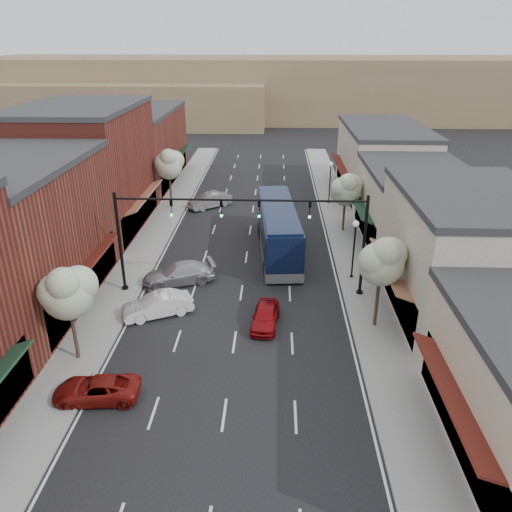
# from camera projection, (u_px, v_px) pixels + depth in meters

# --- Properties ---
(ground) EXTENTS (160.00, 160.00, 0.00)m
(ground) POSITION_uv_depth(u_px,v_px,m) (231.00, 363.00, 26.73)
(ground) COLOR black
(ground) RESTS_ON ground
(sidewalk_left) EXTENTS (2.80, 73.00, 0.15)m
(sidewalk_left) POSITION_uv_depth(u_px,v_px,m) (154.00, 234.00, 43.91)
(sidewalk_left) COLOR gray
(sidewalk_left) RESTS_ON ground
(sidewalk_right) EXTENTS (2.80, 73.00, 0.15)m
(sidewalk_right) POSITION_uv_depth(u_px,v_px,m) (346.00, 237.00, 43.30)
(sidewalk_right) COLOR gray
(sidewalk_right) RESTS_ON ground
(curb_left) EXTENTS (0.25, 73.00, 0.17)m
(curb_left) POSITION_uv_depth(u_px,v_px,m) (170.00, 234.00, 43.86)
(curb_left) COLOR gray
(curb_left) RESTS_ON ground
(curb_right) EXTENTS (0.25, 73.00, 0.17)m
(curb_right) POSITION_uv_depth(u_px,v_px,m) (330.00, 237.00, 43.35)
(curb_right) COLOR gray
(curb_right) RESTS_ON ground
(bldg_left_midnear) EXTENTS (10.14, 14.10, 9.40)m
(bldg_left_midnear) POSITION_uv_depth(u_px,v_px,m) (9.00, 237.00, 30.85)
(bldg_left_midnear) COLOR maroon
(bldg_left_midnear) RESTS_ON ground
(bldg_left_midfar) EXTENTS (10.14, 14.10, 10.90)m
(bldg_left_midfar) POSITION_uv_depth(u_px,v_px,m) (87.00, 170.00, 43.34)
(bldg_left_midfar) COLOR maroon
(bldg_left_midfar) RESTS_ON ground
(bldg_left_far) EXTENTS (10.14, 18.10, 8.40)m
(bldg_left_far) POSITION_uv_depth(u_px,v_px,m) (136.00, 147.00, 58.46)
(bldg_left_far) COLOR maroon
(bldg_left_far) RESTS_ON ground
(bldg_right_midnear) EXTENTS (9.14, 12.10, 7.90)m
(bldg_right_midnear) POSITION_uv_depth(u_px,v_px,m) (465.00, 255.00, 30.13)
(bldg_right_midnear) COLOR #BFB7A3
(bldg_right_midnear) RESTS_ON ground
(bldg_right_midfar) EXTENTS (9.14, 12.10, 6.40)m
(bldg_right_midfar) POSITION_uv_depth(u_px,v_px,m) (413.00, 205.00, 41.40)
(bldg_right_midfar) COLOR beige
(bldg_right_midfar) RESTS_ON ground
(bldg_right_far) EXTENTS (9.14, 16.10, 7.40)m
(bldg_right_far) POSITION_uv_depth(u_px,v_px,m) (382.00, 161.00, 53.99)
(bldg_right_far) COLOR #BFB7A3
(bldg_right_far) RESTS_ON ground
(hill_far) EXTENTS (120.00, 30.00, 12.00)m
(hill_far) POSITION_uv_depth(u_px,v_px,m) (267.00, 87.00, 106.55)
(hill_far) COLOR #7A6647
(hill_far) RESTS_ON ground
(hill_near) EXTENTS (50.00, 20.00, 8.00)m
(hill_near) POSITION_uv_depth(u_px,v_px,m) (137.00, 103.00, 97.30)
(hill_near) COLOR #7A6647
(hill_near) RESTS_ON ground
(signal_mast_right) EXTENTS (8.22, 0.46, 7.00)m
(signal_mast_right) POSITION_uv_depth(u_px,v_px,m) (328.00, 231.00, 31.96)
(signal_mast_right) COLOR black
(signal_mast_right) RESTS_ON ground
(signal_mast_left) EXTENTS (8.22, 0.46, 7.00)m
(signal_mast_left) POSITION_uv_depth(u_px,v_px,m) (154.00, 228.00, 32.37)
(signal_mast_left) COLOR black
(signal_mast_left) RESTS_ON ground
(tree_right_near) EXTENTS (2.85, 2.65, 5.95)m
(tree_right_near) POSITION_uv_depth(u_px,v_px,m) (383.00, 260.00, 28.23)
(tree_right_near) COLOR #47382B
(tree_right_near) RESTS_ON ground
(tree_right_far) EXTENTS (2.85, 2.65, 5.43)m
(tree_right_far) POSITION_uv_depth(u_px,v_px,m) (346.00, 189.00, 43.04)
(tree_right_far) COLOR #47382B
(tree_right_far) RESTS_ON ground
(tree_left_near) EXTENTS (2.85, 2.65, 5.69)m
(tree_left_near) POSITION_uv_depth(u_px,v_px,m) (68.00, 291.00, 25.27)
(tree_left_near) COLOR #47382B
(tree_left_near) RESTS_ON ground
(tree_left_far) EXTENTS (2.85, 2.65, 6.13)m
(tree_left_far) POSITION_uv_depth(u_px,v_px,m) (169.00, 163.00, 48.87)
(tree_left_far) COLOR #47382B
(tree_left_far) RESTS_ON ground
(lamp_post_near) EXTENTS (0.44, 0.44, 4.44)m
(lamp_post_near) POSITION_uv_depth(u_px,v_px,m) (355.00, 240.00, 34.83)
(lamp_post_near) COLOR black
(lamp_post_near) RESTS_ON ground
(lamp_post_far) EXTENTS (0.44, 0.44, 4.44)m
(lamp_post_far) POSITION_uv_depth(u_px,v_px,m) (330.00, 176.00, 50.82)
(lamp_post_far) COLOR black
(lamp_post_far) RESTS_ON ground
(coach_bus) EXTENTS (3.72, 12.61, 3.80)m
(coach_bus) POSITION_uv_depth(u_px,v_px,m) (278.00, 229.00, 39.80)
(coach_bus) COLOR black
(coach_bus) RESTS_ON ground
(red_hatchback) EXTENTS (1.89, 3.89, 1.28)m
(red_hatchback) POSITION_uv_depth(u_px,v_px,m) (265.00, 316.00, 29.97)
(red_hatchback) COLOR maroon
(red_hatchback) RESTS_ON ground
(parked_car_a) EXTENTS (4.27, 2.26, 1.14)m
(parked_car_a) POSITION_uv_depth(u_px,v_px,m) (97.00, 389.00, 23.86)
(parked_car_a) COLOR maroon
(parked_car_a) RESTS_ON ground
(parked_car_b) EXTENTS (4.55, 3.23, 1.43)m
(parked_car_b) POSITION_uv_depth(u_px,v_px,m) (157.00, 305.00, 31.02)
(parked_car_b) COLOR white
(parked_car_b) RESTS_ON ground
(parked_car_c) EXTENTS (5.47, 3.71, 1.47)m
(parked_car_c) POSITION_uv_depth(u_px,v_px,m) (179.00, 274.00, 35.10)
(parked_car_c) COLOR #A9A8AE
(parked_car_c) RESTS_ON ground
(parked_car_e) EXTENTS (4.52, 4.14, 1.50)m
(parked_car_e) POSITION_uv_depth(u_px,v_px,m) (210.00, 200.00, 50.65)
(parked_car_e) COLOR #A4A4A9
(parked_car_e) RESTS_ON ground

